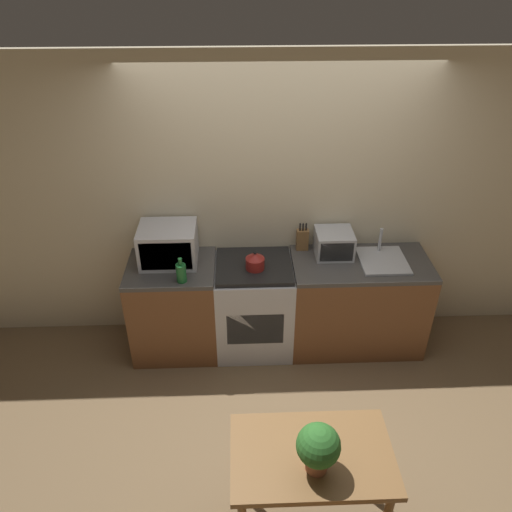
# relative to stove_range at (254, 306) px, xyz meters

# --- Properties ---
(ground_plane) EXTENTS (16.00, 16.00, 0.00)m
(ground_plane) POSITION_rel_stove_range_xyz_m (0.22, -0.80, -0.45)
(ground_plane) COLOR brown
(wall_back) EXTENTS (10.00, 0.06, 2.60)m
(wall_back) POSITION_rel_stove_range_xyz_m (0.22, 0.34, 0.85)
(wall_back) COLOR beige
(wall_back) RESTS_ON ground_plane
(counter_left_run) EXTENTS (0.76, 0.62, 0.90)m
(counter_left_run) POSITION_rel_stove_range_xyz_m (-0.72, 0.00, 0.00)
(counter_left_run) COLOR brown
(counter_left_run) RESTS_ON ground_plane
(counter_right_run) EXTENTS (1.20, 0.62, 0.90)m
(counter_right_run) POSITION_rel_stove_range_xyz_m (0.94, 0.00, 0.00)
(counter_right_run) COLOR brown
(counter_right_run) RESTS_ON ground_plane
(stove_range) EXTENTS (0.68, 0.62, 0.90)m
(stove_range) POSITION_rel_stove_range_xyz_m (0.00, 0.00, 0.00)
(stove_range) COLOR silver
(stove_range) RESTS_ON ground_plane
(kettle) EXTENTS (0.16, 0.16, 0.17)m
(kettle) POSITION_rel_stove_range_xyz_m (0.01, -0.06, 0.53)
(kettle) COLOR maroon
(kettle) RESTS_ON stove_range
(microwave) EXTENTS (0.48, 0.39, 0.33)m
(microwave) POSITION_rel_stove_range_xyz_m (-0.73, 0.09, 0.62)
(microwave) COLOR silver
(microwave) RESTS_ON counter_left_run
(bottle) EXTENTS (0.08, 0.08, 0.22)m
(bottle) POSITION_rel_stove_range_xyz_m (-0.60, -0.22, 0.54)
(bottle) COLOR #1E662D
(bottle) RESTS_ON counter_left_run
(knife_block) EXTENTS (0.11, 0.07, 0.26)m
(knife_block) POSITION_rel_stove_range_xyz_m (0.44, 0.24, 0.55)
(knife_block) COLOR brown
(knife_block) RESTS_ON counter_right_run
(toaster_oven) EXTENTS (0.32, 0.30, 0.23)m
(toaster_oven) POSITION_rel_stove_range_xyz_m (0.71, 0.14, 0.57)
(toaster_oven) COLOR silver
(toaster_oven) RESTS_ON counter_right_run
(sink_basin) EXTENTS (0.40, 0.44, 0.24)m
(sink_basin) POSITION_rel_stove_range_xyz_m (1.12, 0.01, 0.47)
(sink_basin) COLOR silver
(sink_basin) RESTS_ON counter_right_run
(dining_table) EXTENTS (0.95, 0.59, 0.76)m
(dining_table) POSITION_rel_stove_range_xyz_m (0.27, -1.77, 0.20)
(dining_table) COLOR brown
(dining_table) RESTS_ON ground_plane
(potted_plant) EXTENTS (0.25, 0.25, 0.32)m
(potted_plant) POSITION_rel_stove_range_xyz_m (0.28, -1.87, 0.50)
(potted_plant) COLOR #9E5B3D
(potted_plant) RESTS_ON dining_table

